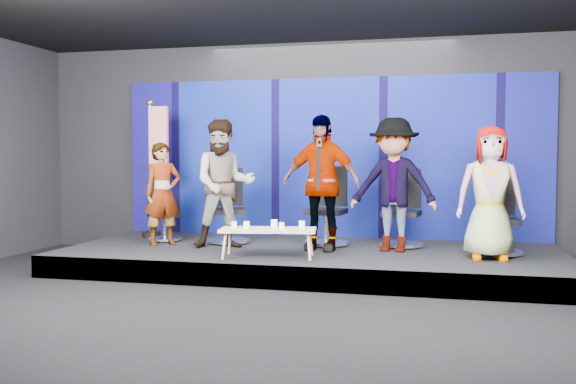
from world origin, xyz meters
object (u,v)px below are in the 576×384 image
Objects in this scene: chair_d at (402,221)px; mug_d at (282,226)px; chair_b at (228,218)px; mug_a at (234,225)px; panelist_e at (490,193)px; mug_b at (247,225)px; panelist_b at (224,184)px; panelist_d at (394,185)px; panelist_a at (163,194)px; coffee_table at (268,231)px; panelist_c at (321,183)px; mug_c at (274,224)px; flag_stand at (155,165)px; chair_c at (327,219)px; mug_e at (302,225)px; chair_e at (500,229)px; chair_a at (163,221)px.

chair_d reaches higher than mug_d.
chair_b reaches higher than mug_a.
panelist_e is 17.50× the size of mug_b.
mug_b is at bearing -75.48° from panelist_b.
mug_b is at bearing -142.46° from panelist_d.
panelist_a is 1.85m from mug_b.
chair_d is 11.67× the size of mug_b.
panelist_e is 2.90m from coffee_table.
mug_c is at bearing -118.28° from panelist_c.
panelist_b is 22.02× the size of mug_d.
flag_stand is (-2.36, 1.41, 0.75)m from mug_c.
panelist_a is 2.48m from chair_c.
panelist_b is 19.03× the size of mug_e.
chair_e is at bearing 19.46° from mug_d.
panelist_b is at bearing 174.27° from panelist_e.
chair_c is at bearing 60.89° from mug_b.
panelist_b is at bearing -15.42° from flag_stand.
chair_a is 0.55× the size of panelist_e.
chair_b is 10.89× the size of mug_c.
panelist_c is at bearing -42.68° from panelist_a.
flag_stand is (-0.27, 0.30, 0.88)m from chair_a.
chair_a is 9.62× the size of mug_b.
mug_c is (2.10, -1.11, 0.12)m from chair_a.
panelist_a is 0.68× the size of flag_stand.
mug_c is (1.89, -0.66, -0.33)m from panelist_a.
panelist_c is at bearing -0.30° from flag_stand.
mug_e is (-1.12, -0.83, -0.50)m from panelist_d.
mug_b is 2.74m from flag_stand.
mug_a is 0.64m from mug_d.
coffee_table is at bearing -19.84° from flag_stand.
flag_stand is at bearing 129.76° from panelist_b.
mug_c is at bearing 37.82° from mug_b.
chair_a reaches higher than mug_e.
panelist_b is 1.68m from flag_stand.
chair_c reaches higher than coffee_table.
mug_a is (-2.00, -0.99, -0.50)m from panelist_d.
chair_d is 13.17× the size of mug_a.
panelist_d is at bearing -40.85° from panelist_a.
mug_b is (-3.23, -1.10, 0.08)m from chair_e.
chair_e is (3.94, -0.24, -0.03)m from chair_b.
panelist_e is 3.16m from mug_b.
coffee_table is (-0.55, -1.33, -0.03)m from chair_c.
mug_b is 0.93× the size of mug_c.
panelist_c is at bearing -35.96° from chair_b.
mug_a is 2.56m from flag_stand.
panelist_b is 1.58× the size of chair_c.
flag_stand is (-1.34, 0.31, 0.81)m from chair_b.
panelist_d reaches higher than chair_b.
flag_stand is at bearing 178.33° from panelist_d.
mug_a is (1.39, -0.83, -0.34)m from panelist_a.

